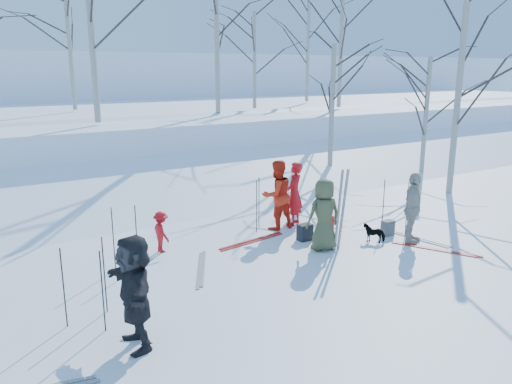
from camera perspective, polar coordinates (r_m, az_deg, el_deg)
ground at (r=10.57m, az=4.37°, el=-8.53°), size 120.00×120.00×0.00m
snow_ramp at (r=16.41m, az=-10.25°, el=0.03°), size 70.00×9.49×4.12m
snow_plateau at (r=25.69m, az=-18.81°, el=6.44°), size 70.00×18.00×2.20m
far_hill at (r=46.24m, az=-25.19°, el=10.14°), size 90.00×30.00×6.00m
skier_olive_center at (r=11.35m, az=7.77°, el=-2.60°), size 0.88×0.64×1.66m
skier_red_north at (r=13.12m, az=4.41°, el=-0.18°), size 0.73×0.67×1.68m
skier_redor_behind at (r=12.72m, az=2.41°, el=-0.34°), size 0.89×0.70×1.79m
skier_red_seated at (r=11.42m, az=-10.77°, el=-4.49°), size 0.38×0.63×0.94m
skier_cream_east at (r=12.28m, az=17.46°, el=-1.77°), size 1.07×0.81×1.69m
skier_grey_west at (r=7.61m, az=-13.72°, el=-11.03°), size 0.68×1.66×1.74m
dog at (r=12.26m, az=13.35°, el=-4.57°), size 0.53×0.54×0.44m
upright_ski_left at (r=11.26m, az=9.42°, el=-2.14°), size 0.10×0.17×1.90m
upright_ski_right at (r=11.39m, az=9.92°, el=-1.98°), size 0.09×0.23×1.89m
ski_pair_a at (r=12.19m, az=19.87°, el=-6.20°), size 1.75×2.06×0.02m
ski_pair_c at (r=12.86m, az=17.61°, el=-4.97°), size 0.85×1.97×0.02m
ski_pair_d at (r=10.49m, az=-6.27°, el=-8.69°), size 1.77×2.07×0.02m
ski_pair_e at (r=12.00m, az=-0.47°, el=-5.64°), size 0.76×1.96×0.02m
ski_pole_a at (r=10.54m, az=-15.99°, el=-5.24°), size 0.02×0.02×1.34m
ski_pole_b at (r=8.56m, az=-21.13°, el=-10.20°), size 0.02×0.02×1.34m
ski_pole_c at (r=12.50m, az=0.08°, el=-1.66°), size 0.02×0.02×1.34m
ski_pole_d at (r=10.58m, az=-13.49°, el=-4.99°), size 0.02×0.02×1.34m
ski_pole_e at (r=12.84m, az=16.88°, el=-1.86°), size 0.02×0.02×1.34m
ski_pole_f at (r=13.03m, az=14.35°, el=-1.46°), size 0.02×0.02×1.34m
ski_pole_g at (r=8.85m, az=-16.93°, el=-9.05°), size 0.02×0.02×1.34m
ski_pole_h at (r=8.24m, az=-17.13°, el=-10.83°), size 0.02×0.02×1.34m
ski_pole_i at (r=12.87m, az=0.34°, el=-1.20°), size 0.02×0.02×1.34m
backpack_red at (r=12.75m, az=8.05°, el=-3.64°), size 0.32×0.22×0.42m
backpack_grey at (r=12.82m, az=14.82°, el=-3.98°), size 0.30×0.20×0.38m
backpack_dark at (r=12.10m, az=5.61°, el=-4.60°), size 0.34×0.24×0.40m
birch_plateau_a at (r=18.41m, az=-18.42°, el=18.43°), size 5.48×5.48×6.97m
birch_plateau_c at (r=24.96m, az=9.72°, el=16.94°), size 5.10×5.10×6.43m
birch_plateau_d at (r=23.82m, az=-0.17°, el=14.78°), size 3.65×3.65×4.35m
birch_plateau_e at (r=29.06m, az=5.95°, el=15.94°), size 4.62×4.62×5.74m
birch_plateau_f at (r=21.63m, az=-4.51°, el=17.75°), size 5.20×5.20×6.56m
birch_plateau_g at (r=24.45m, az=-20.51°, el=15.33°), size 4.49×4.49×5.56m
birch_edge_b at (r=17.39m, az=22.08°, el=9.95°), size 4.97×4.97×6.24m
birch_edge_c at (r=19.90m, az=18.82°, el=8.01°), size 3.72×3.72×4.45m
birch_edge_e at (r=18.29m, az=8.65°, el=8.82°), size 4.02×4.02×4.89m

